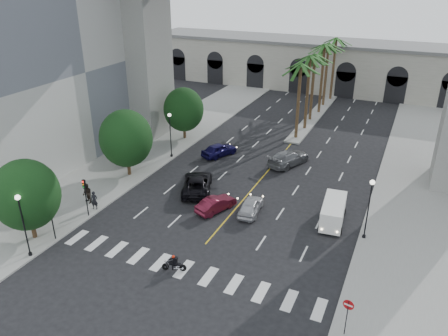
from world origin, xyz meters
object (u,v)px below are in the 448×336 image
lamp_post_left_far (170,131)px  car_c (197,183)px  car_b (216,204)px  lamp_post_left_near (23,221)px  traffic_signal_far (85,192)px  pedestrian_a (94,200)px  cargo_van (333,212)px  car_a (251,206)px  pedestrian_b (87,193)px  do_not_enter_sign (348,310)px  car_e (219,150)px  motorcycle_rider (175,264)px  lamp_post_right (369,204)px  car_d (289,158)px  traffic_signal_near (51,213)px

lamp_post_left_far → car_c: 9.30m
lamp_post_left_far → car_c: (6.56, -6.14, -2.41)m
lamp_post_left_far → car_b: bearing=-41.8°
lamp_post_left_near → traffic_signal_far: lamp_post_left_near is taller
pedestrian_a → cargo_van: bearing=-1.2°
car_a → pedestrian_b: bearing=12.2°
traffic_signal_far → do_not_enter_sign: bearing=-11.2°
car_b → do_not_enter_sign: bearing=163.6°
lamp_post_left_far → car_e: lamp_post_left_far is taller
pedestrian_a → lamp_post_left_near: bearing=-109.0°
car_a → pedestrian_b: 15.12m
motorcycle_rider → do_not_enter_sign: do_not_enter_sign is taller
car_a → do_not_enter_sign: (10.35, -11.15, 1.28)m
lamp_post_right → car_b: 13.18m
cargo_van → pedestrian_b: bearing=-169.4°
pedestrian_a → pedestrian_b: (-1.34, 0.65, 0.09)m
traffic_signal_far → cargo_van: (19.85, 7.88, -1.38)m
car_b → do_not_enter_sign: size_ratio=1.49×
car_d → do_not_enter_sign: size_ratio=2.07×
lamp_post_left_near → car_e: (4.79, 23.80, -2.46)m
car_b → car_d: 12.92m
traffic_signal_near → car_c: 14.05m
car_c → car_e: 9.12m
motorcycle_rider → car_c: bearing=91.9°
car_d → motorcycle_rider: bearing=105.6°
lamp_post_left_far → car_a: size_ratio=1.32×
lamp_post_left_far → car_b: (9.90, -8.84, -2.55)m
traffic_signal_far → car_a: (12.80, 6.57, -1.82)m
car_e → pedestrian_a: 16.87m
lamp_post_left_near → lamp_post_right: bearing=29.7°
pedestrian_b → traffic_signal_near: bearing=-54.1°
cargo_van → pedestrian_a: (-20.05, -6.72, -0.11)m
pedestrian_b → motorcycle_rider: bearing=-1.8°
lamp_post_left_near → car_b: 15.88m
car_c → car_d: size_ratio=1.04×
lamp_post_left_far → traffic_signal_far: (0.10, -14.50, -0.71)m
car_e → pedestrian_b: (-6.24, -15.49, 0.35)m
cargo_van → pedestrian_b: (-21.39, -6.07, -0.02)m
lamp_post_left_far → lamp_post_right: same height
lamp_post_right → motorcycle_rider: size_ratio=3.05×
car_b → pedestrian_b: pedestrian_b is taller
car_e → cargo_van: cargo_van is taller
lamp_post_left_near → car_d: size_ratio=0.95×
traffic_signal_far → car_b: 11.46m
car_e → lamp_post_left_far: bearing=54.7°
traffic_signal_far → car_e: 18.01m
car_c → motorcycle_rider: bearing=87.2°
lamp_post_left_far → do_not_enter_sign: lamp_post_left_far is taller
lamp_post_right → pedestrian_b: bearing=-169.1°
traffic_signal_near → pedestrian_b: traffic_signal_near is taller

